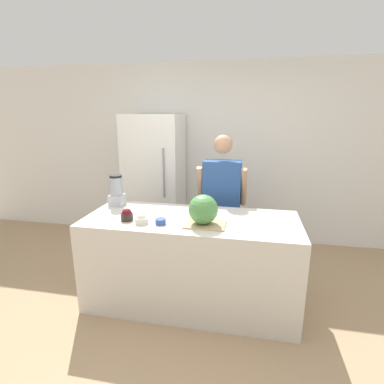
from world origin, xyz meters
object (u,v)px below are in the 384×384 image
Objects in this scene: bowl_small_blue at (161,221)px; refrigerator at (155,181)px; blender at (117,191)px; person at (222,203)px; bowl_cream at (142,219)px; bowl_cherries at (127,215)px; watermelon at (203,209)px.

refrigerator is at bearing 109.61° from bowl_small_blue.
person is at bearing 24.61° from blender.
refrigerator reaches higher than blender.
refrigerator reaches higher than bowl_cream.
bowl_cherries is at bearing -81.75° from refrigerator.
bowl_small_blue is (-0.46, -0.97, 0.09)m from person.
bowl_small_blue is (-0.38, -0.06, -0.12)m from watermelon.
watermelon is at bearing 1.94° from bowl_cherries.
refrigerator reaches higher than watermelon.
bowl_cream is at bearing -175.82° from bowl_small_blue.
bowl_cream is at bearing -76.39° from refrigerator.
blender is at bearing 133.83° from bowl_cream.
bowl_cream is 0.36× the size of blender.
bowl_cherries is at bearing -55.55° from blender.
watermelon is 0.79× the size of blender.
bowl_cherries is (-0.72, -0.02, -0.10)m from watermelon.
blender is (-1.10, -0.50, 0.23)m from person.
bowl_cherries is (0.23, -1.55, 0.02)m from refrigerator.
refrigerator reaches higher than bowl_small_blue.
bowl_cherries is at bearing 174.59° from bowl_small_blue.
bowl_small_blue is at bearing 4.18° from bowl_cream.
refrigerator is 1.13× the size of person.
watermelon is 0.58m from bowl_cream.
watermelon is at bearing 8.41° from bowl_small_blue.
watermelon reaches higher than bowl_cream.
bowl_small_blue is (0.57, -1.59, -0.00)m from refrigerator.
blender is at bearing -93.67° from refrigerator.
person is (1.03, -0.62, -0.09)m from refrigerator.
blender is (-0.30, 0.43, 0.11)m from bowl_cherries.
watermelon is (0.95, -1.53, 0.12)m from refrigerator.
person reaches higher than watermelon.
watermelon is at bearing -21.83° from blender.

